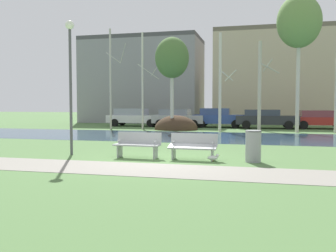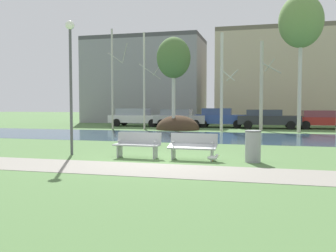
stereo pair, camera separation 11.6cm
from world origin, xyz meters
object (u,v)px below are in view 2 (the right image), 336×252
at_px(bench_left, 138,144).
at_px(parked_hatch_third_blue, 220,117).
at_px(trash_bin, 253,146).
at_px(parked_suv_fifth_red, 322,119).
at_px(parked_sedan_second_silver, 180,117).
at_px(parked_wagon_fourth_dark, 268,118).
at_px(seagull, 213,158).
at_px(parked_van_nearest_white, 136,117).
at_px(streetlamp, 71,64).
at_px(bench_right, 193,146).

bearing_deg(bench_left, parked_hatch_third_blue, 87.23).
xyz_separation_m(trash_bin, parked_suv_fifth_red, (4.63, 17.81, 0.22)).
height_order(parked_sedan_second_silver, parked_hatch_third_blue, parked_hatch_third_blue).
relative_size(parked_hatch_third_blue, parked_wagon_fourth_dark, 0.88).
height_order(trash_bin, parked_suv_fifth_red, parked_suv_fifth_red).
distance_m(seagull, parked_wagon_fourth_dark, 17.59).
bearing_deg(parked_van_nearest_white, parked_wagon_fourth_dark, -2.29).
bearing_deg(seagull, parked_sedan_second_silver, 105.88).
height_order(seagull, parked_hatch_third_blue, parked_hatch_third_blue).
bearing_deg(bench_left, parked_sedan_second_silver, 97.82).
height_order(bench_left, parked_hatch_third_blue, parked_hatch_third_blue).
relative_size(seagull, parked_suv_fifth_red, 0.10).
relative_size(bench_left, parked_sedan_second_silver, 0.38).
distance_m(parked_wagon_fourth_dark, parked_suv_fifth_red, 3.98).
bearing_deg(parked_wagon_fourth_dark, parked_sedan_second_silver, 177.90).
xyz_separation_m(trash_bin, parked_van_nearest_white, (-10.10, 17.69, 0.26)).
relative_size(bench_left, seagull, 3.95).
relative_size(bench_left, streetlamp, 0.33).
xyz_separation_m(bench_right, trash_bin, (1.95, -0.02, 0.05)).
height_order(bench_right, seagull, bench_right).
xyz_separation_m(seagull, parked_suv_fifth_red, (5.88, 18.02, 0.61)).
distance_m(trash_bin, parked_wagon_fourth_dark, 17.27).
xyz_separation_m(streetlamp, parked_suv_fifth_red, (11.12, 17.63, -2.54)).
distance_m(streetlamp, parked_wagon_fourth_dark, 18.70).
relative_size(trash_bin, parked_hatch_third_blue, 0.25).
bearing_deg(parked_van_nearest_white, bench_right, -65.24).
xyz_separation_m(bench_left, parked_suv_fifth_red, (8.52, 17.78, 0.27)).
bearing_deg(parked_sedan_second_silver, bench_right, -76.07).
xyz_separation_m(parked_van_nearest_white, parked_sedan_second_silver, (3.81, -0.18, -0.01)).
bearing_deg(seagull, bench_right, 161.51).
height_order(streetlamp, parked_hatch_third_blue, streetlamp).
bearing_deg(parked_wagon_fourth_dark, trash_bin, -92.29).
xyz_separation_m(bench_left, seagull, (2.64, -0.23, -0.34)).
xyz_separation_m(trash_bin, parked_sedan_second_silver, (-6.29, 17.51, 0.25)).
bearing_deg(parked_wagon_fourth_dark, parked_van_nearest_white, 177.71).
distance_m(seagull, parked_suv_fifth_red, 18.96).
distance_m(bench_left, streetlamp, 3.84).
bearing_deg(parked_hatch_third_blue, trash_bin, -80.38).
xyz_separation_m(streetlamp, parked_van_nearest_white, (-3.61, 17.51, -2.50)).
bearing_deg(parked_van_nearest_white, parked_sedan_second_silver, -2.64).
bearing_deg(streetlamp, parked_hatch_third_blue, 78.90).
xyz_separation_m(bench_right, parked_hatch_third_blue, (-1.07, 17.81, 0.33)).
bearing_deg(parked_wagon_fourth_dark, seagull, -96.32).
bearing_deg(parked_hatch_third_blue, parked_wagon_fourth_dark, -8.89).
distance_m(parked_sedan_second_silver, parked_suv_fifth_red, 10.93).
xyz_separation_m(bench_right, parked_suv_fifth_red, (6.58, 17.78, 0.27)).
distance_m(parked_van_nearest_white, parked_suv_fifth_red, 14.73).
relative_size(streetlamp, parked_hatch_third_blue, 1.18).
distance_m(seagull, parked_sedan_second_silver, 18.44).
bearing_deg(seagull, bench_left, 174.91).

